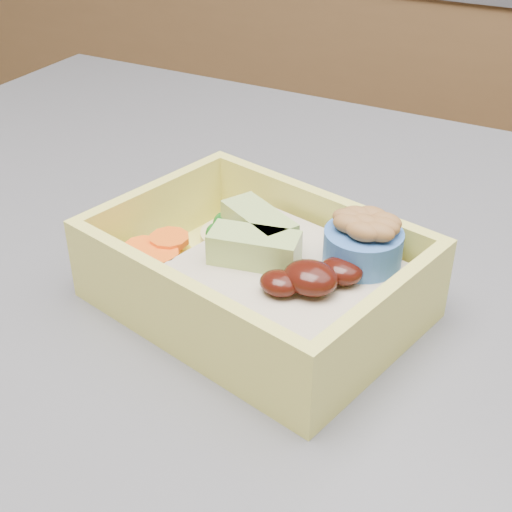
% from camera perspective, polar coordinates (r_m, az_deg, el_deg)
% --- Properties ---
extents(bento_box, '(0.21, 0.17, 0.07)m').
position_cam_1_polar(bento_box, '(0.42, 0.81, -1.52)').
color(bento_box, '#E3DB5D').
rests_on(bento_box, island).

